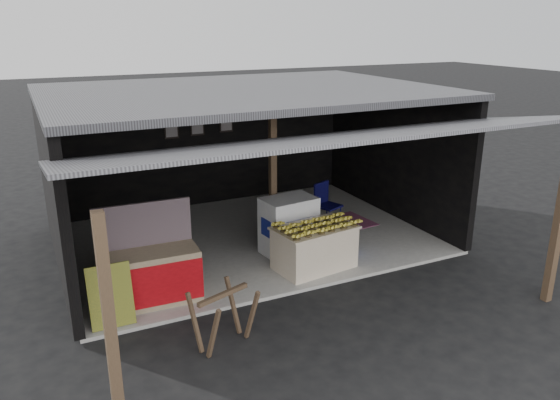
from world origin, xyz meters
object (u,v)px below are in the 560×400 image
banana_table (314,247)px  plastic_chair (325,201)px  sawhorse (224,312)px  water_barrel (350,240)px  white_crate (289,226)px  neighbor_stall (150,274)px

banana_table → plastic_chair: plastic_chair is taller
sawhorse → water_barrel: sawhorse is taller
white_crate → plastic_chair: size_ratio=1.13×
neighbor_stall → water_barrel: (3.82, 0.29, -0.22)m
sawhorse → neighbor_stall: bearing=92.5°
white_crate → sawhorse: bearing=-139.5°
banana_table → sawhorse: 2.72m
neighbor_stall → sawhorse: neighbor_stall is taller
white_crate → banana_table: bearing=-89.2°
white_crate → water_barrel: (1.05, -0.48, -0.30)m
white_crate → neighbor_stall: (-2.77, -0.77, -0.07)m
white_crate → neighbor_stall: bearing=-171.3°
banana_table → water_barrel: bearing=10.6°
banana_table → white_crate: white_crate is taller
sawhorse → plastic_chair: (3.45, 3.24, 0.11)m
white_crate → sawhorse: size_ratio=1.19×
water_barrel → banana_table: bearing=-162.0°
water_barrel → plastic_chair: bearing=79.4°
white_crate → neighbor_stall: size_ratio=0.70×
neighbor_stall → water_barrel: neighbor_stall is taller
banana_table → plastic_chair: size_ratio=1.58×
neighbor_stall → sawhorse: bearing=-66.0°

